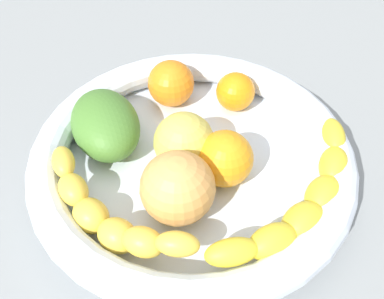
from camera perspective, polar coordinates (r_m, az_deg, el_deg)
kitchen_counter at (r=52.48cm, az=-0.00°, el=-4.53°), size 120.00×120.00×3.00cm
fruit_bowl at (r=49.08cm, az=-0.00°, el=-1.41°), size 37.47×37.47×5.60cm
banana_draped_left at (r=43.11cm, az=-11.54°, el=-8.82°), size 20.77×6.96×4.76cm
banana_draped_right at (r=45.24cm, az=15.18°, el=-6.83°), size 9.36×25.44×4.17cm
orange_front at (r=46.64cm, az=4.47°, el=-1.25°), size 6.47×6.47×6.47cm
orange_mid_left at (r=56.01cm, az=5.93°, el=7.84°), size 5.16×5.16×5.16cm
orange_mid_right at (r=56.28cm, az=-2.88°, el=8.98°), size 6.20×6.20×6.20cm
apple_yellow at (r=47.68cm, az=-1.19°, el=0.88°), size 7.06×7.06×7.06cm
peach_blush at (r=43.10cm, az=-1.97°, el=-5.25°), size 7.89×7.89×7.89cm
mango_green at (r=51.55cm, az=-11.71°, el=3.39°), size 14.06×13.13×6.13cm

